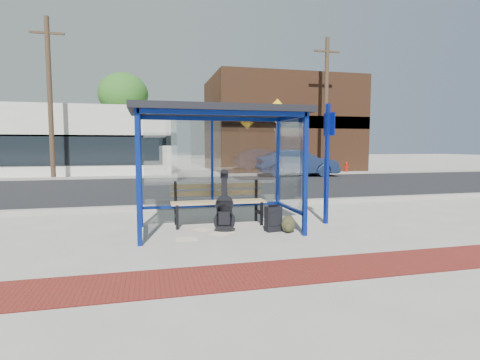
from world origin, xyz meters
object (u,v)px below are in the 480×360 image
object	(u,v)px
bench	(218,200)
suitcase	(273,219)
fire_hydrant	(346,167)
guitar_bag	(224,210)
backpack	(288,225)
parked_car	(297,163)

from	to	relation	value
bench	suitcase	world-z (taller)	bench
suitcase	fire_hydrant	distance (m)	17.16
guitar_bag	suitcase	bearing A→B (deg)	3.14
backpack	parked_car	world-z (taller)	parked_car
bench	guitar_bag	size ratio (longest dim) A/B	1.73
backpack	parked_car	distance (m)	13.85
bench	parked_car	distance (m)	13.41
bench	suitcase	xyz separation A→B (m)	(0.94, -0.89, -0.29)
bench	fire_hydrant	xyz separation A→B (m)	(10.62, 13.28, -0.15)
backpack	fire_hydrant	size ratio (longest dim) A/B	0.47
bench	fire_hydrant	world-z (taller)	bench
suitcase	parked_car	xyz separation A→B (m)	(5.71, 12.54, 0.49)
suitcase	backpack	xyz separation A→B (m)	(0.25, -0.18, -0.09)
parked_car	guitar_bag	bearing A→B (deg)	157.34
guitar_bag	parked_car	size ratio (longest dim) A/B	0.26
bench	parked_car	xyz separation A→B (m)	(6.65, 11.65, 0.20)
parked_car	backpack	bearing A→B (deg)	162.44
guitar_bag	suitcase	distance (m)	0.98
parked_car	bench	bearing A→B (deg)	155.94
bench	guitar_bag	xyz separation A→B (m)	(-0.00, -0.69, -0.11)
guitar_bag	parked_car	bearing A→B (deg)	76.60
bench	fire_hydrant	bearing A→B (deg)	51.84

